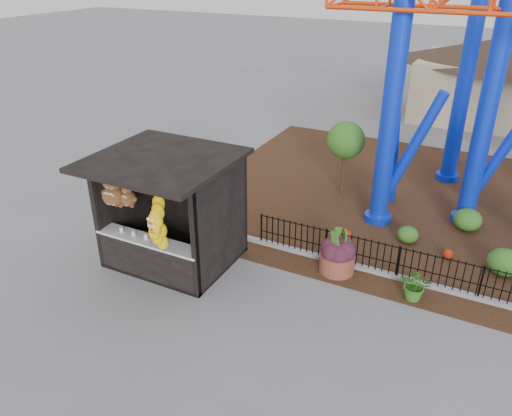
% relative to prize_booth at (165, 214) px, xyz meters
% --- Properties ---
extents(ground, '(120.00, 120.00, 0.00)m').
position_rel_prize_booth_xyz_m(ground, '(3.01, -0.89, -1.54)').
color(ground, slate).
rests_on(ground, ground).
extents(mulch_bed, '(18.00, 12.00, 0.02)m').
position_rel_prize_booth_xyz_m(mulch_bed, '(7.01, 7.11, -1.54)').
color(mulch_bed, '#331E11').
rests_on(mulch_bed, ground).
extents(curb, '(18.00, 0.18, 0.12)m').
position_rel_prize_booth_xyz_m(curb, '(7.01, 2.11, -1.48)').
color(curb, gray).
rests_on(curb, ground).
extents(prize_booth, '(3.50, 3.40, 3.12)m').
position_rel_prize_booth_xyz_m(prize_booth, '(0.00, 0.00, 0.00)').
color(prize_booth, black).
rests_on(prize_booth, ground).
extents(picket_fence, '(12.20, 0.06, 1.00)m').
position_rel_prize_booth_xyz_m(picket_fence, '(7.91, 2.11, -1.04)').
color(picket_fence, black).
rests_on(picket_fence, ground).
extents(terracotta_planter, '(1.02, 1.02, 0.55)m').
position_rel_prize_booth_xyz_m(terracotta_planter, '(4.27, 1.73, -1.27)').
color(terracotta_planter, brown).
rests_on(terracotta_planter, ground).
extents(planter_foliage, '(0.70, 0.70, 0.64)m').
position_rel_prize_booth_xyz_m(planter_foliage, '(4.27, 1.73, -0.67)').
color(planter_foliage, '#351522').
rests_on(planter_foliage, terracotta_planter).
extents(potted_plant, '(0.77, 0.67, 0.85)m').
position_rel_prize_booth_xyz_m(potted_plant, '(6.40, 1.43, -1.12)').
color(potted_plant, '#1D5E1B').
rests_on(potted_plant, ground).
extents(landscaping, '(7.93, 3.01, 0.71)m').
position_rel_prize_booth_xyz_m(landscaping, '(8.09, 4.57, -1.22)').
color(landscaping, '#2E5F1C').
rests_on(landscaping, mulch_bed).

